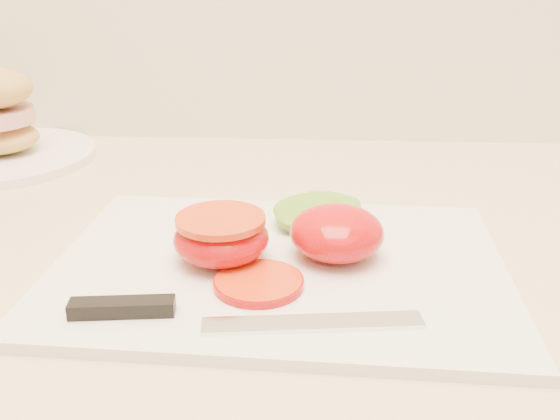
{
  "coord_description": "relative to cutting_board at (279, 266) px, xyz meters",
  "views": [
    {
      "loc": [
        -0.32,
        1.09,
        1.19
      ],
      "look_at": [
        -0.35,
        1.59,
        0.99
      ],
      "focal_mm": 40.0,
      "sensor_mm": 36.0,
      "label": 1
    }
  ],
  "objects": [
    {
      "name": "cutting_board",
      "position": [
        0.0,
        0.0,
        0.0
      ],
      "size": [
        0.41,
        0.3,
        0.01
      ],
      "primitive_type": "cube",
      "rotation": [
        0.0,
        0.0,
        -0.04
      ],
      "color": "white",
      "rests_on": "counter"
    },
    {
      "name": "tomato_half_dome",
      "position": [
        0.05,
        0.01,
        0.03
      ],
      "size": [
        0.08,
        0.08,
        0.05
      ],
      "primitive_type": "ellipsoid",
      "color": "red",
      "rests_on": "cutting_board"
    },
    {
      "name": "tomato_half_cut",
      "position": [
        -0.05,
        -0.0,
        0.03
      ],
      "size": [
        0.08,
        0.08,
        0.04
      ],
      "color": "red",
      "rests_on": "cutting_board"
    },
    {
      "name": "tomato_slice_0",
      "position": [
        -0.01,
        -0.05,
        0.01
      ],
      "size": [
        0.07,
        0.07,
        0.01
      ],
      "primitive_type": "cylinder",
      "color": "red",
      "rests_on": "cutting_board"
    },
    {
      "name": "lettuce_leaf_0",
      "position": [
        0.04,
        0.09,
        0.02
      ],
      "size": [
        0.12,
        0.12,
        0.02
      ],
      "primitive_type": "ellipsoid",
      "rotation": [
        0.0,
        0.0,
        0.56
      ],
      "color": "olive",
      "rests_on": "cutting_board"
    },
    {
      "name": "knife",
      "position": [
        -0.06,
        -0.1,
        0.01
      ],
      "size": [
        0.27,
        0.04,
        0.01
      ],
      "rotation": [
        0.0,
        0.0,
        0.12
      ],
      "color": "silver",
      "rests_on": "cutting_board"
    }
  ]
}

